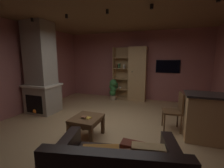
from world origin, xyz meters
The scene contains 18 objects.
floor centered at (0.00, 0.00, -0.01)m, with size 5.80×6.12×0.02m, color tan.
wall_back centered at (0.00, 3.09, 1.39)m, with size 5.92×0.06×2.79m, color #9E5B56.
wall_left centered at (-2.93, 0.00, 1.39)m, with size 0.06×6.12×2.79m, color #9E5B56.
ceiling centered at (0.00, 0.00, 2.80)m, with size 5.80×6.12×0.02m, color brown.
window_pane_back centered at (-0.57, 3.06, 1.15)m, with size 0.63×0.01×0.85m, color white.
stone_fireplace centered at (-2.35, 0.40, 1.26)m, with size 0.97×0.82×2.79m.
bookshelf_cabinet centered at (0.13, 2.82, 1.07)m, with size 1.36×0.41×2.16m.
kitchen_bar_counter centered at (2.45, 0.20, 0.50)m, with size 1.45×0.63×1.00m.
coffee_table centered at (-0.24, -0.56, 0.37)m, with size 0.59×0.66×0.47m.
table_book_0 centered at (-0.19, -0.60, 0.48)m, with size 0.14×0.11×0.02m, color gold.
table_book_1 centered at (-0.25, -0.63, 0.50)m, with size 0.11×0.09×0.02m, color brown.
dining_chair centered at (1.58, 0.47, 0.53)m, with size 0.47×0.47×0.92m.
potted_floor_plant centered at (-0.72, 2.51, 0.46)m, with size 0.32×0.31×0.87m.
wall_mounted_tv centered at (1.36, 3.03, 1.40)m, with size 0.89×0.06×0.50m.
track_light_spot_0 centered at (-2.10, -0.01, 2.72)m, with size 0.07×0.07×0.09m, color black.
track_light_spot_1 centered at (-1.04, 0.02, 2.72)m, with size 0.07×0.07×0.09m, color black.
track_light_spot_2 centered at (0.03, 0.01, 2.72)m, with size 0.07×0.07×0.09m, color black.
track_light_spot_3 centered at (0.98, 0.00, 2.72)m, with size 0.07×0.07×0.09m, color black.
Camera 1 is at (1.32, -3.27, 1.72)m, focal length 24.29 mm.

